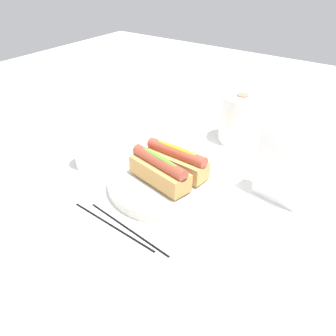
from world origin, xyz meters
TOP-DOWN VIEW (x-y plane):
  - ground_plane at (0.00, 0.00)m, footprint 2.40×2.40m
  - serving_bowl at (0.01, 0.01)m, footprint 0.27×0.27m
  - hotdog_front at (0.01, -0.02)m, footprint 0.16×0.08m
  - hotdog_back at (0.01, 0.04)m, footprint 0.15×0.06m
  - water_glass at (-0.20, -0.03)m, footprint 0.07×0.07m
  - paper_towel_roll at (0.04, 0.31)m, footprint 0.11×0.11m
  - napkin_box at (0.23, 0.11)m, footprint 0.12×0.06m
  - chopstick_near at (0.03, -0.15)m, footprint 0.22×0.03m
  - chopstick_far at (-0.00, -0.17)m, footprint 0.22×0.02m

SIDE VIEW (x-z plane):
  - ground_plane at x=0.00m, z-range 0.00..0.00m
  - chopstick_near at x=0.03m, z-range 0.00..0.01m
  - chopstick_far at x=0.00m, z-range 0.00..0.01m
  - serving_bowl at x=0.01m, z-range 0.00..0.03m
  - water_glass at x=-0.20m, z-range 0.00..0.09m
  - hotdog_front at x=0.01m, z-range 0.02..0.09m
  - hotdog_back at x=0.01m, z-range 0.02..0.09m
  - paper_towel_roll at x=0.04m, z-range 0.00..0.13m
  - napkin_box at x=0.23m, z-range 0.00..0.15m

